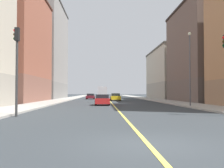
# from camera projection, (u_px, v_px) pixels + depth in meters

# --- Properties ---
(ground_plane) EXTENTS (400.00, 400.00, 0.00)m
(ground_plane) POSITION_uv_depth(u_px,v_px,m) (148.00, 145.00, 8.17)
(ground_plane) COLOR #2E3438
(ground_plane) RESTS_ON ground
(sidewalk_left) EXTENTS (3.97, 168.00, 0.15)m
(sidewalk_left) POSITION_uv_depth(u_px,v_px,m) (152.00, 99.00, 57.48)
(sidewalk_left) COLOR #9E9B93
(sidewalk_left) RESTS_ON ground
(sidewalk_right) EXTENTS (3.97, 168.00, 0.15)m
(sidewalk_right) POSITION_uv_depth(u_px,v_px,m) (65.00, 99.00, 56.75)
(sidewalk_right) COLOR #9E9B93
(sidewalk_right) RESTS_ON ground
(lane_center_stripe) EXTENTS (0.16, 154.00, 0.01)m
(lane_center_stripe) POSITION_uv_depth(u_px,v_px,m) (109.00, 100.00, 57.11)
(lane_center_stripe) COLOR #E5D14C
(lane_center_stripe) RESTS_ON ground
(building_left_mid) EXTENTS (10.77, 17.33, 16.19)m
(building_left_mid) POSITION_uv_depth(u_px,v_px,m) (210.00, 54.00, 44.26)
(building_left_mid) COLOR brown
(building_left_mid) RESTS_ON ground
(building_left_far) EXTENTS (10.77, 22.65, 12.29)m
(building_left_far) POSITION_uv_depth(u_px,v_px,m) (175.00, 74.00, 65.54)
(building_left_far) COLOR #9D9688
(building_left_far) RESTS_ON ground
(building_right_midblock) EXTENTS (10.77, 19.04, 18.34)m
(building_right_midblock) POSITION_uv_depth(u_px,v_px,m) (9.00, 46.00, 43.04)
(building_right_midblock) COLOR brown
(building_right_midblock) RESTS_ON ground
(building_right_distant) EXTENTS (10.77, 22.99, 23.69)m
(building_right_distant) POSITION_uv_depth(u_px,v_px,m) (41.00, 52.00, 65.86)
(building_right_distant) COLOR slate
(building_right_distant) RESTS_ON ground
(traffic_light_right_near) EXTENTS (0.40, 0.32, 5.98)m
(traffic_light_right_near) POSITION_uv_depth(u_px,v_px,m) (17.00, 59.00, 17.57)
(traffic_light_right_near) COLOR #2D2D2D
(traffic_light_right_near) RESTS_ON ground
(street_lamp_left_near) EXTENTS (0.36, 0.36, 8.07)m
(street_lamp_left_near) POSITION_uv_depth(u_px,v_px,m) (190.00, 62.00, 28.59)
(street_lamp_left_near) COLOR #4C4C51
(street_lamp_left_near) RESTS_ON ground
(car_red) EXTENTS (1.88, 4.08, 1.35)m
(car_red) POSITION_uv_depth(u_px,v_px,m) (102.00, 100.00, 32.94)
(car_red) COLOR red
(car_red) RESTS_ON ground
(car_yellow) EXTENTS (1.92, 4.37, 1.42)m
(car_yellow) POSITION_uv_depth(u_px,v_px,m) (115.00, 97.00, 50.25)
(car_yellow) COLOR gold
(car_yellow) RESTS_ON ground
(car_maroon) EXTENTS (2.01, 4.40, 1.29)m
(car_maroon) POSITION_uv_depth(u_px,v_px,m) (90.00, 96.00, 61.36)
(car_maroon) COLOR maroon
(car_maroon) RESTS_ON ground
(box_truck) EXTENTS (2.46, 6.69, 3.07)m
(box_truck) POSITION_uv_depth(u_px,v_px,m) (102.00, 92.00, 69.34)
(box_truck) COLOR beige
(box_truck) RESTS_ON ground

